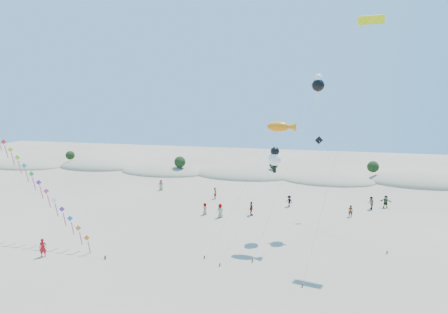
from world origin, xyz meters
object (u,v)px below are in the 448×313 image
fish_kite (281,127)px  flyer_foreground (43,248)px  kite_train (1,140)px  parafoil_kite (370,24)px

fish_kite → flyer_foreground: (-22.27, -9.22, -11.47)m
kite_train → fish_kite: bearing=6.1°
parafoil_kite → flyer_foreground: 38.31m
flyer_foreground → parafoil_kite: bearing=-6.5°
kite_train → flyer_foreground: kite_train is taller
kite_train → fish_kite: (31.35, 3.35, 1.82)m
fish_kite → parafoil_kite: (8.08, 0.16, 9.95)m
fish_kite → parafoil_kite: parafoil_kite is taller
kite_train → parafoil_kite: 41.31m
parafoil_kite → flyer_foreground: size_ratio=12.54×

